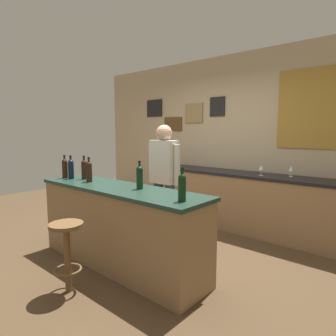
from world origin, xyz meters
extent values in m
plane|color=#4C3823|center=(0.00, 0.00, 0.00)|extent=(10.00, 10.00, 0.00)
cube|color=tan|center=(0.00, 2.03, 1.40)|extent=(6.00, 0.06, 2.80)
cube|color=black|center=(-1.70, 1.99, 2.00)|extent=(0.41, 0.02, 0.34)
cube|color=brown|center=(-1.20, 1.99, 1.67)|extent=(0.43, 0.02, 0.26)
cube|color=#997F4C|center=(-0.70, 1.99, 1.86)|extent=(0.39, 0.02, 0.35)
cube|color=black|center=(-0.20, 1.99, 1.96)|extent=(0.29, 0.02, 0.33)
cube|color=#A87F33|center=(1.31, 1.99, 1.85)|extent=(0.91, 0.02, 1.12)
cube|color=olive|center=(0.00, -0.40, 0.44)|extent=(2.23, 0.57, 0.88)
cube|color=#1E382D|center=(0.00, -0.40, 0.90)|extent=(2.27, 0.60, 0.04)
cube|color=olive|center=(0.40, 1.65, 0.43)|extent=(3.04, 0.53, 0.86)
cube|color=black|center=(0.40, 1.65, 0.88)|extent=(3.10, 0.56, 0.04)
cylinder|color=#384766|center=(0.10, 0.37, 0.43)|extent=(0.13, 0.13, 0.86)
cylinder|color=#384766|center=(-0.10, 0.37, 0.43)|extent=(0.13, 0.13, 0.86)
cube|color=beige|center=(0.00, 0.37, 1.14)|extent=(0.36, 0.20, 0.56)
sphere|color=tan|center=(0.00, 0.37, 1.51)|extent=(0.21, 0.21, 0.21)
cylinder|color=beige|center=(0.22, 0.37, 1.11)|extent=(0.08, 0.08, 0.52)
cylinder|color=beige|center=(-0.22, 0.37, 1.11)|extent=(0.08, 0.08, 0.52)
cylinder|color=brown|center=(0.06, -1.09, 0.32)|extent=(0.06, 0.06, 0.65)
torus|color=brown|center=(0.06, -1.09, 0.22)|extent=(0.26, 0.26, 0.02)
cylinder|color=brown|center=(0.06, -1.09, 0.66)|extent=(0.32, 0.32, 0.03)
cylinder|color=black|center=(-1.02, -0.46, 1.02)|extent=(0.07, 0.07, 0.20)
sphere|color=black|center=(-1.02, -0.46, 1.13)|extent=(0.07, 0.07, 0.07)
cylinder|color=black|center=(-1.02, -0.46, 1.17)|extent=(0.03, 0.03, 0.09)
cylinder|color=black|center=(-1.02, -0.46, 1.22)|extent=(0.03, 0.03, 0.02)
cylinder|color=black|center=(-0.90, -0.44, 1.02)|extent=(0.07, 0.07, 0.20)
sphere|color=black|center=(-0.90, -0.44, 1.13)|extent=(0.07, 0.07, 0.07)
cylinder|color=black|center=(-0.90, -0.44, 1.17)|extent=(0.03, 0.03, 0.09)
cylinder|color=black|center=(-0.90, -0.44, 1.22)|extent=(0.03, 0.03, 0.02)
cylinder|color=black|center=(-0.74, -0.35, 1.02)|extent=(0.07, 0.07, 0.20)
sphere|color=black|center=(-0.74, -0.35, 1.13)|extent=(0.07, 0.07, 0.07)
cylinder|color=black|center=(-0.74, -0.35, 1.17)|extent=(0.03, 0.03, 0.09)
cylinder|color=black|center=(-0.74, -0.35, 1.22)|extent=(0.03, 0.03, 0.02)
cylinder|color=black|center=(-0.52, -0.43, 1.02)|extent=(0.07, 0.07, 0.20)
sphere|color=black|center=(-0.52, -0.43, 1.13)|extent=(0.07, 0.07, 0.07)
cylinder|color=black|center=(-0.52, -0.43, 1.17)|extent=(0.03, 0.03, 0.09)
cylinder|color=black|center=(-0.52, -0.43, 1.22)|extent=(0.03, 0.03, 0.02)
cylinder|color=black|center=(0.27, -0.33, 1.02)|extent=(0.07, 0.07, 0.20)
sphere|color=black|center=(0.27, -0.33, 1.13)|extent=(0.07, 0.07, 0.07)
cylinder|color=black|center=(0.27, -0.33, 1.17)|extent=(0.03, 0.03, 0.09)
cylinder|color=black|center=(0.27, -0.33, 1.22)|extent=(0.03, 0.03, 0.02)
cylinder|color=black|center=(0.96, -0.47, 1.02)|extent=(0.07, 0.07, 0.20)
sphere|color=black|center=(0.96, -0.47, 1.13)|extent=(0.07, 0.07, 0.07)
cylinder|color=black|center=(0.96, -0.47, 1.17)|extent=(0.03, 0.03, 0.09)
cylinder|color=black|center=(0.96, -0.47, 1.22)|extent=(0.03, 0.03, 0.02)
cylinder|color=silver|center=(0.81, 1.57, 0.90)|extent=(0.06, 0.06, 0.00)
cylinder|color=silver|center=(0.81, 1.57, 0.94)|extent=(0.01, 0.01, 0.07)
cone|color=silver|center=(0.81, 1.57, 1.02)|extent=(0.07, 0.07, 0.08)
cylinder|color=silver|center=(1.17, 1.74, 0.90)|extent=(0.06, 0.06, 0.00)
cylinder|color=silver|center=(1.17, 1.74, 0.94)|extent=(0.01, 0.01, 0.07)
cone|color=silver|center=(1.17, 1.74, 1.02)|extent=(0.07, 0.07, 0.08)
camera|label=1|loc=(2.53, -2.48, 1.54)|focal=31.40mm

